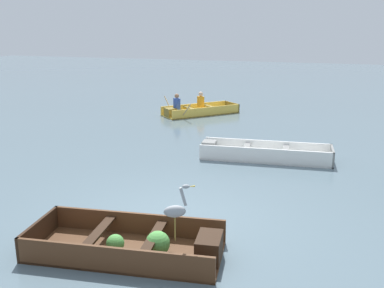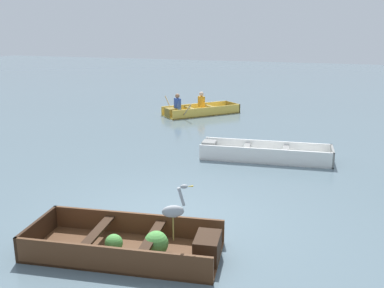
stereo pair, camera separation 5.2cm
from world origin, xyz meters
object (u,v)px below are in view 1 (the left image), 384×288
at_px(dinghy_dark_varnish_foreground, 137,245).
at_px(heron_on_dinghy, 176,210).
at_px(skiff_white_near_moored, 260,154).
at_px(rowboat_yellow_with_crew, 196,110).

bearing_deg(dinghy_dark_varnish_foreground, heron_on_dinghy, -6.98).
xyz_separation_m(skiff_white_near_moored, rowboat_yellow_with_crew, (-3.69, 5.27, 0.04)).
height_order(dinghy_dark_varnish_foreground, heron_on_dinghy, heron_on_dinghy).
height_order(dinghy_dark_varnish_foreground, skiff_white_near_moored, dinghy_dark_varnish_foreground).
relative_size(dinghy_dark_varnish_foreground, rowboat_yellow_with_crew, 1.00).
distance_m(skiff_white_near_moored, rowboat_yellow_with_crew, 6.44).
bearing_deg(dinghy_dark_varnish_foreground, skiff_white_near_moored, 82.15).
distance_m(rowboat_yellow_with_crew, heron_on_dinghy, 11.61).
height_order(skiff_white_near_moored, rowboat_yellow_with_crew, rowboat_yellow_with_crew).
relative_size(dinghy_dark_varnish_foreground, skiff_white_near_moored, 0.89).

